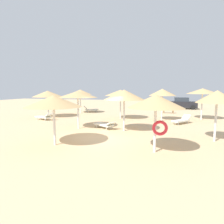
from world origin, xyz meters
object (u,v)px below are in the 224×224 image
(parasol_7, at_px, (124,95))
(parasol_9, at_px, (54,101))
(lounger_2, at_px, (91,109))
(parasol_3, at_px, (48,94))
(parasol_5, at_px, (121,93))
(parked_car, at_px, (182,103))
(parasol_1, at_px, (78,94))
(parasol_6, at_px, (217,97))
(parasol_8, at_px, (203,91))
(lounger_0, at_px, (182,120))
(lounger_3, at_px, (44,117))
(lounger_1, at_px, (105,124))
(parasol_2, at_px, (80,92))
(parasol_0, at_px, (162,92))
(bench_0, at_px, (168,110))
(parasol_4, at_px, (156,102))

(parasol_7, relative_size, parasol_9, 1.00)
(parasol_9, distance_m, lounger_2, 14.87)
(parasol_3, bearing_deg, lounger_2, 66.70)
(parasol_5, bearing_deg, parasol_3, -173.21)
(parked_car, bearing_deg, parasol_1, -116.12)
(parasol_6, bearing_deg, parasol_3, 159.17)
(parasol_6, distance_m, parasol_8, 8.20)
(parasol_1, xyz_separation_m, parasol_6, (8.88, -1.09, -0.04))
(parasol_6, height_order, lounger_0, parasol_6)
(parasol_5, relative_size, lounger_3, 1.52)
(parasol_1, bearing_deg, parasol_8, 36.67)
(lounger_1, bearing_deg, parasol_9, -104.49)
(parasol_7, bearing_deg, lounger_3, 162.88)
(parasol_2, bearing_deg, lounger_0, -20.68)
(parasol_6, bearing_deg, lounger_3, 164.67)
(lounger_1, bearing_deg, parked_car, 68.51)
(parasol_0, height_order, parasol_8, parasol_8)
(parasol_3, relative_size, parked_car, 0.78)
(parked_car, bearing_deg, bench_0, -108.62)
(parasol_0, height_order, parasol_2, parasol_0)
(parasol_5, bearing_deg, parasol_1, -109.95)
(parasol_0, height_order, lounger_0, parasol_0)
(parasol_1, xyz_separation_m, parked_car, (8.57, 17.47, -1.70))
(parasol_1, bearing_deg, parasol_2, 114.41)
(parasol_4, relative_size, lounger_0, 1.43)
(parasol_8, bearing_deg, lounger_1, -139.27)
(parasol_5, bearing_deg, parasol_4, -67.40)
(parasol_4, height_order, lounger_1, parasol_4)
(parasol_3, height_order, parasol_4, parasol_3)
(parasol_2, relative_size, parked_car, 0.72)
(parasol_3, height_order, lounger_3, parasol_3)
(parasol_6, relative_size, parasol_7, 0.99)
(parasol_5, height_order, lounger_0, parasol_5)
(parasol_8, relative_size, lounger_1, 1.54)
(lounger_3, bearing_deg, parasol_4, -31.62)
(parasol_9, bearing_deg, lounger_3, 129.29)
(parasol_4, bearing_deg, parasol_5, 112.60)
(lounger_1, bearing_deg, lounger_2, 117.96)
(parasol_3, relative_size, parasol_7, 1.09)
(parasol_2, relative_size, parasol_3, 0.92)
(parasol_1, height_order, parasol_4, parasol_1)
(parasol_2, distance_m, parked_car, 15.42)
(parasol_7, distance_m, lounger_2, 12.15)
(parasol_4, xyz_separation_m, parasol_6, (3.11, 2.79, 0.15))
(parasol_0, height_order, parasol_9, parasol_0)
(parasol_1, relative_size, parasol_2, 1.00)
(parasol_0, distance_m, lounger_3, 11.35)
(parasol_9, height_order, parked_car, parasol_9)
(parasol_4, distance_m, lounger_3, 12.71)
(parasol_0, xyz_separation_m, bench_0, (0.68, 6.01, -2.28))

